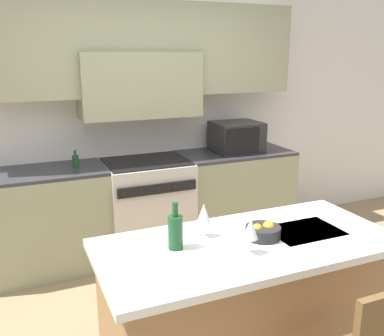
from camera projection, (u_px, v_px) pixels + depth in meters
back_cabinetry at (136, 91)px, 4.16m from camera, size 10.00×0.46×2.70m
back_counter at (146, 207)px, 4.22m from camera, size 3.14×0.62×0.94m
range_stove at (147, 207)px, 4.20m from camera, size 0.80×0.70×0.94m
microwave at (236, 137)px, 4.44m from camera, size 0.48×0.42×0.31m
kitchen_island at (246, 308)px, 2.59m from camera, size 1.76×0.82×0.89m
wine_bottle at (175, 231)px, 2.36m from camera, size 0.08×0.08×0.27m
wine_glass_near at (251, 230)px, 2.29m from camera, size 0.08×0.08×0.21m
wine_glass_far at (204, 214)px, 2.51m from camera, size 0.08×0.08×0.21m
fruit_bowl at (263, 231)px, 2.51m from camera, size 0.21×0.21×0.10m
oil_bottle_on_counter at (76, 161)px, 3.83m from camera, size 0.06×0.06×0.16m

